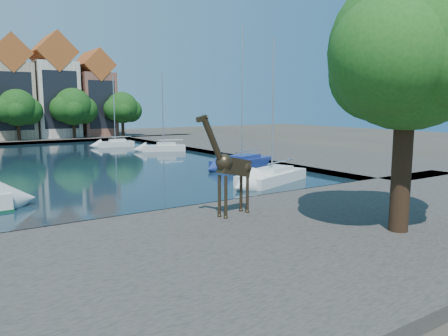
% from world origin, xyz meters
% --- Properties ---
extents(ground, '(160.00, 160.00, 0.00)m').
position_xyz_m(ground, '(0.00, 0.00, 0.00)').
color(ground, '#38332B').
rests_on(ground, ground).
extents(water_basin, '(38.00, 50.00, 0.08)m').
position_xyz_m(water_basin, '(0.00, 24.00, 0.04)').
color(water_basin, black).
rests_on(water_basin, ground).
extents(near_quay, '(50.00, 14.00, 0.50)m').
position_xyz_m(near_quay, '(0.00, -7.00, 0.25)').
color(near_quay, '#47423D').
rests_on(near_quay, ground).
extents(far_quay, '(60.00, 16.00, 0.50)m').
position_xyz_m(far_quay, '(0.00, 56.00, 0.25)').
color(far_quay, '#47423D').
rests_on(far_quay, ground).
extents(right_quay, '(14.00, 52.00, 0.50)m').
position_xyz_m(right_quay, '(25.00, 24.00, 0.25)').
color(right_quay, '#47423D').
rests_on(right_quay, ground).
extents(plane_tree, '(8.32, 6.40, 10.62)m').
position_xyz_m(plane_tree, '(7.62, -9.01, 7.67)').
color(plane_tree, '#332114').
rests_on(plane_tree, near_quay).
extents(townhouse_east_inner, '(5.94, 9.18, 15.79)m').
position_xyz_m(townhouse_east_inner, '(2.00, 55.99, 7.73)').
color(townhouse_east_inner, tan).
rests_on(townhouse_east_inner, far_quay).
extents(townhouse_east_mid, '(6.43, 9.18, 16.65)m').
position_xyz_m(townhouse_east_mid, '(8.50, 55.99, 8.10)').
color(townhouse_east_mid, beige).
rests_on(townhouse_east_mid, far_quay).
extents(townhouse_east_end, '(5.44, 9.18, 14.43)m').
position_xyz_m(townhouse_east_end, '(15.00, 55.99, 7.11)').
color(townhouse_east_end, brown).
rests_on(townhouse_east_end, far_quay).
extents(far_tree_mid_east, '(7.02, 5.40, 7.52)m').
position_xyz_m(far_tree_mid_east, '(2.10, 50.49, 5.13)').
color(far_tree_mid_east, '#332114').
rests_on(far_tree_mid_east, far_quay).
extents(far_tree_east, '(7.54, 5.80, 7.84)m').
position_xyz_m(far_tree_east, '(10.11, 50.49, 5.24)').
color(far_tree_east, '#332114').
rests_on(far_tree_east, far_quay).
extents(far_tree_far_east, '(6.76, 5.20, 7.36)m').
position_xyz_m(far_tree_far_east, '(18.09, 50.49, 5.08)').
color(far_tree_far_east, '#332114').
rests_on(far_tree_far_east, far_quay).
extents(giraffe_statue, '(3.37, 1.05, 4.83)m').
position_xyz_m(giraffe_statue, '(3.05, -2.97, 2.87)').
color(giraffe_statue, '#332919').
rests_on(giraffe_statue, near_quay).
extents(sailboat_right_a, '(6.94, 4.34, 10.34)m').
position_xyz_m(sailboat_right_a, '(12.00, 4.64, 0.67)').
color(sailboat_right_a, silver).
rests_on(sailboat_right_a, water_basin).
extents(sailboat_right_b, '(7.05, 4.15, 12.83)m').
position_xyz_m(sailboat_right_b, '(15.00, 12.51, 0.68)').
color(sailboat_right_b, navy).
rests_on(sailboat_right_b, water_basin).
extents(sailboat_right_c, '(5.51, 3.61, 9.54)m').
position_xyz_m(sailboat_right_c, '(15.00, 28.93, 0.66)').
color(sailboat_right_c, beige).
rests_on(sailboat_right_c, water_basin).
extents(sailboat_right_d, '(4.94, 2.07, 9.42)m').
position_xyz_m(sailboat_right_d, '(12.00, 37.64, 0.66)').
color(sailboat_right_d, silver).
rests_on(sailboat_right_d, water_basin).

